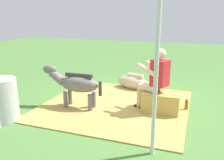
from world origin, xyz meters
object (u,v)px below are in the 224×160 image
object	(u,v)px
person_seated	(155,78)
tent_pole_left	(156,80)
soda_bottle	(186,104)
pony_lying	(136,83)
pony_standing	(75,84)
hay_bale	(161,102)
water_barrel	(2,100)

from	to	relation	value
person_seated	tent_pole_left	distance (m)	1.67
soda_bottle	person_seated	bearing A→B (deg)	20.33
person_seated	pony_lying	bearing A→B (deg)	-61.13
pony_lying	soda_bottle	bearing A→B (deg)	142.71
pony_lying	tent_pole_left	bearing A→B (deg)	108.73
pony_standing	tent_pole_left	bearing A→B (deg)	147.26
hay_bale	water_barrel	distance (m)	3.05
hay_bale	pony_lying	size ratio (longest dim) A/B	0.55
person_seated	pony_lying	xyz separation A→B (m)	(0.69, -1.25, -0.52)
hay_bale	water_barrel	xyz separation A→B (m)	(2.71, 1.38, 0.20)
hay_bale	pony_lying	distance (m)	1.55
hay_bale	soda_bottle	world-z (taller)	hay_bale
pony_lying	soda_bottle	distance (m)	1.68
pony_lying	water_barrel	world-z (taller)	water_barrel
pony_standing	water_barrel	size ratio (longest dim) A/B	1.66
pony_lying	water_barrel	bearing A→B (deg)	55.09
pony_lying	water_barrel	distance (m)	3.27
soda_bottle	tent_pole_left	size ratio (longest dim) A/B	0.12
pony_lying	soda_bottle	xyz separation A→B (m)	(-1.33, 1.02, -0.06)
person_seated	water_barrel	xyz separation A→B (m)	(2.56, 1.42, -0.30)
water_barrel	soda_bottle	bearing A→B (deg)	-152.58
hay_bale	tent_pole_left	distance (m)	1.80
pony_standing	hay_bale	bearing A→B (deg)	-168.38
person_seated	tent_pole_left	size ratio (longest dim) A/B	0.59
pony_lying	tent_pole_left	xyz separation A→B (m)	(-0.97, 2.85, 0.91)
pony_standing	pony_lying	bearing A→B (deg)	-118.44
pony_standing	tent_pole_left	xyz separation A→B (m)	(-1.86, 1.20, 0.57)
hay_bale	water_barrel	bearing A→B (deg)	27.01
pony_standing	pony_lying	xyz separation A→B (m)	(-0.89, -1.65, -0.34)
hay_bale	person_seated	xyz separation A→B (m)	(0.15, -0.04, 0.50)
pony_lying	soda_bottle	world-z (taller)	pony_lying
person_seated	soda_bottle	size ratio (longest dim) A/B	4.81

